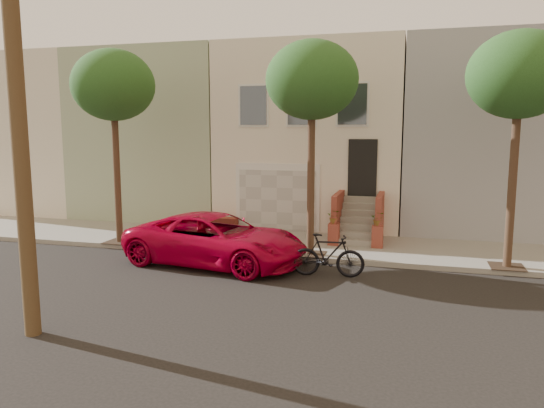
# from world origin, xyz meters

# --- Properties ---
(ground) EXTENTS (90.00, 90.00, 0.00)m
(ground) POSITION_xyz_m (0.00, 0.00, 0.00)
(ground) COLOR black
(ground) RESTS_ON ground
(sidewalk) EXTENTS (40.00, 3.70, 0.15)m
(sidewalk) POSITION_xyz_m (0.00, 5.35, 0.07)
(sidewalk) COLOR gray
(sidewalk) RESTS_ON ground
(house_row) EXTENTS (33.10, 11.70, 7.00)m
(house_row) POSITION_xyz_m (0.00, 11.19, 3.64)
(house_row) COLOR beige
(house_row) RESTS_ON sidewalk
(tree_left) EXTENTS (2.70, 2.57, 6.30)m
(tree_left) POSITION_xyz_m (-5.50, 3.90, 5.26)
(tree_left) COLOR #2D2116
(tree_left) RESTS_ON sidewalk
(tree_mid) EXTENTS (2.70, 2.57, 6.30)m
(tree_mid) POSITION_xyz_m (1.00, 3.90, 5.26)
(tree_mid) COLOR #2D2116
(tree_mid) RESTS_ON sidewalk
(tree_right) EXTENTS (2.70, 2.57, 6.30)m
(tree_right) POSITION_xyz_m (6.50, 3.90, 5.26)
(tree_right) COLOR #2D2116
(tree_right) RESTS_ON sidewalk
(pickup_truck) EXTENTS (5.63, 3.23, 1.48)m
(pickup_truck) POSITION_xyz_m (-1.50, 2.54, 0.74)
(pickup_truck) COLOR #AF0026
(pickup_truck) RESTS_ON ground
(motorcycle) EXTENTS (1.96, 0.70, 1.16)m
(motorcycle) POSITION_xyz_m (1.82, 2.17, 0.58)
(motorcycle) COLOR black
(motorcycle) RESTS_ON ground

